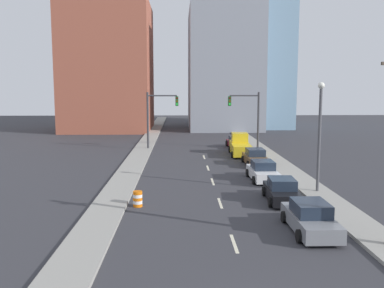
{
  "coord_description": "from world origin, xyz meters",
  "views": [
    {
      "loc": [
        -2.47,
        -10.99,
        7.11
      ],
      "look_at": [
        -1.42,
        26.22,
        2.2
      ],
      "focal_mm": 40.0,
      "sensor_mm": 36.0,
      "label": 1
    }
  ],
  "objects_px": {
    "pickup_truck_yellow": "(240,146)",
    "sedan_maroon": "(237,142)",
    "sedan_black": "(282,191)",
    "sedan_white": "(263,171)",
    "traffic_barrel": "(138,199)",
    "street_lamp": "(320,129)",
    "sedan_gray": "(310,218)",
    "traffic_signal_right": "(250,113)",
    "traffic_signal_left": "(156,113)",
    "sedan_brown": "(255,158)"
  },
  "relations": [
    {
      "from": "pickup_truck_yellow",
      "to": "sedan_maroon",
      "type": "height_order",
      "value": "pickup_truck_yellow"
    },
    {
      "from": "sedan_maroon",
      "to": "pickup_truck_yellow",
      "type": "bearing_deg",
      "value": -96.79
    },
    {
      "from": "sedan_black",
      "to": "sedan_white",
      "type": "height_order",
      "value": "sedan_white"
    },
    {
      "from": "traffic_barrel",
      "to": "street_lamp",
      "type": "distance_m",
      "value": 12.83
    },
    {
      "from": "sedan_gray",
      "to": "sedan_maroon",
      "type": "xyz_separation_m",
      "value": [
        0.31,
        30.18,
        -0.07
      ]
    },
    {
      "from": "traffic_signal_right",
      "to": "sedan_black",
      "type": "bearing_deg",
      "value": -94.27
    },
    {
      "from": "traffic_signal_left",
      "to": "pickup_truck_yellow",
      "type": "relative_size",
      "value": 1.12
    },
    {
      "from": "street_lamp",
      "to": "sedan_black",
      "type": "relative_size",
      "value": 1.65
    },
    {
      "from": "sedan_white",
      "to": "sedan_brown",
      "type": "height_order",
      "value": "sedan_white"
    },
    {
      "from": "traffic_barrel",
      "to": "sedan_black",
      "type": "height_order",
      "value": "sedan_black"
    },
    {
      "from": "traffic_signal_left",
      "to": "street_lamp",
      "type": "relative_size",
      "value": 0.89
    },
    {
      "from": "traffic_barrel",
      "to": "street_lamp",
      "type": "bearing_deg",
      "value": 13.95
    },
    {
      "from": "sedan_white",
      "to": "sedan_black",
      "type": "bearing_deg",
      "value": -90.93
    },
    {
      "from": "sedan_black",
      "to": "sedan_maroon",
      "type": "height_order",
      "value": "sedan_black"
    },
    {
      "from": "sedan_white",
      "to": "sedan_maroon",
      "type": "xyz_separation_m",
      "value": [
        0.36,
        18.19,
        -0.06
      ]
    },
    {
      "from": "sedan_gray",
      "to": "sedan_black",
      "type": "height_order",
      "value": "sedan_gray"
    },
    {
      "from": "traffic_barrel",
      "to": "sedan_maroon",
      "type": "relative_size",
      "value": 0.22
    },
    {
      "from": "traffic_signal_right",
      "to": "sedan_black",
      "type": "xyz_separation_m",
      "value": [
        -1.72,
        -23.08,
        -3.55
      ]
    },
    {
      "from": "street_lamp",
      "to": "sedan_brown",
      "type": "distance_m",
      "value": 11.71
    },
    {
      "from": "traffic_signal_right",
      "to": "sedan_maroon",
      "type": "height_order",
      "value": "traffic_signal_right"
    },
    {
      "from": "street_lamp",
      "to": "sedan_gray",
      "type": "xyz_separation_m",
      "value": [
        -2.86,
        -7.75,
        -3.69
      ]
    },
    {
      "from": "pickup_truck_yellow",
      "to": "traffic_barrel",
      "type": "bearing_deg",
      "value": -112.0
    },
    {
      "from": "street_lamp",
      "to": "pickup_truck_yellow",
      "type": "xyz_separation_m",
      "value": [
        -2.9,
        16.87,
        -3.46
      ]
    },
    {
      "from": "traffic_signal_left",
      "to": "sedan_gray",
      "type": "relative_size",
      "value": 1.39
    },
    {
      "from": "sedan_brown",
      "to": "sedan_maroon",
      "type": "xyz_separation_m",
      "value": [
        -0.22,
        11.57,
        -0.06
      ]
    },
    {
      "from": "street_lamp",
      "to": "traffic_barrel",
      "type": "bearing_deg",
      "value": -166.05
    },
    {
      "from": "traffic_signal_left",
      "to": "sedan_brown",
      "type": "xyz_separation_m",
      "value": [
        9.72,
        -10.22,
        -3.53
      ]
    },
    {
      "from": "traffic_signal_right",
      "to": "sedan_white",
      "type": "relative_size",
      "value": 1.46
    },
    {
      "from": "sedan_black",
      "to": "pickup_truck_yellow",
      "type": "xyz_separation_m",
      "value": [
        0.01,
        18.86,
        0.25
      ]
    },
    {
      "from": "traffic_signal_left",
      "to": "sedan_maroon",
      "type": "bearing_deg",
      "value": 8.07
    },
    {
      "from": "sedan_black",
      "to": "sedan_white",
      "type": "bearing_deg",
      "value": 93.08
    },
    {
      "from": "traffic_signal_left",
      "to": "sedan_brown",
      "type": "bearing_deg",
      "value": -46.45
    },
    {
      "from": "traffic_signal_right",
      "to": "pickup_truck_yellow",
      "type": "xyz_separation_m",
      "value": [
        -1.71,
        -4.22,
        -3.29
      ]
    },
    {
      "from": "sedan_white",
      "to": "sedan_gray",
      "type": "bearing_deg",
      "value": -90.7
    },
    {
      "from": "pickup_truck_yellow",
      "to": "traffic_signal_right",
      "type": "bearing_deg",
      "value": 70.2
    },
    {
      "from": "traffic_signal_left",
      "to": "sedan_black",
      "type": "xyz_separation_m",
      "value": [
        9.14,
        -23.08,
        -3.55
      ]
    },
    {
      "from": "traffic_signal_left",
      "to": "sedan_brown",
      "type": "relative_size",
      "value": 1.43
    },
    {
      "from": "traffic_signal_left",
      "to": "street_lamp",
      "type": "xyz_separation_m",
      "value": [
        12.04,
        -21.09,
        0.17
      ]
    },
    {
      "from": "sedan_black",
      "to": "pickup_truck_yellow",
      "type": "height_order",
      "value": "pickup_truck_yellow"
    },
    {
      "from": "street_lamp",
      "to": "sedan_maroon",
      "type": "relative_size",
      "value": 1.73
    },
    {
      "from": "sedan_white",
      "to": "sedan_maroon",
      "type": "relative_size",
      "value": 1.05
    },
    {
      "from": "traffic_barrel",
      "to": "sedan_white",
      "type": "xyz_separation_m",
      "value": [
        8.95,
        7.19,
        0.22
      ]
    },
    {
      "from": "street_lamp",
      "to": "sedan_brown",
      "type": "relative_size",
      "value": 1.61
    },
    {
      "from": "traffic_signal_right",
      "to": "street_lamp",
      "type": "distance_m",
      "value": 21.12
    },
    {
      "from": "traffic_signal_right",
      "to": "sedan_black",
      "type": "height_order",
      "value": "traffic_signal_right"
    },
    {
      "from": "traffic_signal_left",
      "to": "sedan_white",
      "type": "relative_size",
      "value": 1.46
    },
    {
      "from": "traffic_signal_right",
      "to": "sedan_brown",
      "type": "height_order",
      "value": "traffic_signal_right"
    },
    {
      "from": "traffic_barrel",
      "to": "sedan_white",
      "type": "bearing_deg",
      "value": 38.76
    },
    {
      "from": "sedan_gray",
      "to": "pickup_truck_yellow",
      "type": "xyz_separation_m",
      "value": [
        -0.04,
        24.62,
        0.23
      ]
    },
    {
      "from": "sedan_white",
      "to": "sedan_maroon",
      "type": "distance_m",
      "value": 18.2
    }
  ]
}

